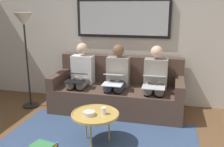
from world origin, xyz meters
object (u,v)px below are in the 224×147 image
at_px(laptop_silver, 154,81).
at_px(laptop_white, 114,79).
at_px(magazine_stack, 44,146).
at_px(person_right, 81,74).
at_px(cup, 104,111).
at_px(person_middle, 117,76).
at_px(person_left, 155,79).
at_px(standing_lamp, 24,30).
at_px(bowl, 89,113).
at_px(coffee_table, 95,114).
at_px(couch, 118,92).
at_px(laptop_black, 76,77).
at_px(framed_mirror, 123,18).

distance_m(laptop_silver, laptop_white, 0.64).
bearing_deg(magazine_stack, person_right, -89.77).
distance_m(cup, person_middle, 1.15).
height_order(person_left, laptop_silver, person_left).
height_order(person_right, standing_lamp, standing_lamp).
xyz_separation_m(person_right, standing_lamp, (0.91, 0.20, 0.76)).
height_order(cup, standing_lamp, standing_lamp).
relative_size(cup, magazine_stack, 0.26).
height_order(person_middle, laptop_white, person_middle).
relative_size(laptop_silver, laptop_white, 1.05).
height_order(bowl, laptop_white, laptop_white).
bearing_deg(laptop_silver, magazine_stack, 43.30).
bearing_deg(laptop_white, coffee_table, 88.23).
xyz_separation_m(couch, laptop_white, (0.00, 0.31, 0.32)).
distance_m(person_left, laptop_black, 1.30).
bearing_deg(bowl, cup, -155.14).
bearing_deg(laptop_black, coffee_table, 124.24).
height_order(laptop_black, standing_lamp, standing_lamp).
bearing_deg(person_right, bowl, 114.37).
bearing_deg(bowl, framed_mirror, -93.04).
bearing_deg(cup, person_middle, -85.86).
bearing_deg(standing_lamp, framed_mirror, -157.07).
distance_m(laptop_white, laptop_black, 0.64).
relative_size(person_left, person_right, 1.00).
bearing_deg(person_left, couch, -6.13).
xyz_separation_m(coffee_table, laptop_black, (0.61, -0.90, 0.22)).
distance_m(cup, laptop_silver, 1.08).
bearing_deg(couch, framed_mirror, -90.00).
xyz_separation_m(bowl, laptop_black, (0.55, -0.97, 0.18)).
bearing_deg(person_left, framed_mirror, -35.52).
distance_m(person_left, magazine_stack, 2.00).
relative_size(framed_mirror, person_left, 1.47).
xyz_separation_m(laptop_white, laptop_black, (0.64, 0.01, -0.01)).
xyz_separation_m(person_right, laptop_black, (0.00, 0.25, 0.02)).
xyz_separation_m(framed_mirror, bowl, (0.09, 1.67, -1.10)).
height_order(framed_mirror, laptop_white, framed_mirror).
bearing_deg(framed_mirror, standing_lamp, 22.93).
distance_m(laptop_black, standing_lamp, 1.18).
bearing_deg(magazine_stack, bowl, -159.06).
bearing_deg(laptop_black, bowl, 119.69).
bearing_deg(laptop_white, person_middle, -90.00).
height_order(coffee_table, laptop_black, laptop_black).
relative_size(couch, laptop_black, 6.82).
height_order(framed_mirror, standing_lamp, framed_mirror).
bearing_deg(couch, standing_lamp, 9.80).
xyz_separation_m(couch, bowl, (0.09, 1.29, 0.14)).
xyz_separation_m(person_middle, standing_lamp, (1.55, 0.20, 0.76)).
height_order(bowl, standing_lamp, standing_lamp).
relative_size(laptop_white, standing_lamp, 0.23).
relative_size(couch, laptop_silver, 5.51).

